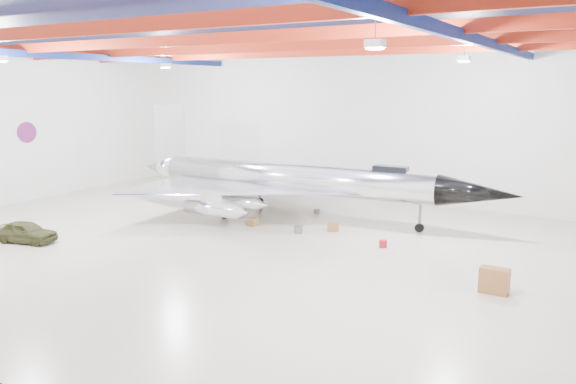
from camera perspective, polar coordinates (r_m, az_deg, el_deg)
The scene contains 15 objects.
floor at distance 30.24m, azimuth -5.28°, elevation -5.32°, with size 40.00×40.00×0.00m, color #B8B092.
wall_back at distance 42.23m, azimuth 6.61°, elevation 6.84°, with size 40.00×40.00×0.00m, color silver.
wall_left at distance 43.98m, azimuth -27.23°, elevation 5.87°, with size 30.00×30.00×0.00m, color silver.
ceiling at distance 29.17m, azimuth -5.66°, elevation 15.91°, with size 40.00×40.00×0.00m, color #0A0F38.
ceiling_structure at distance 29.12m, azimuth -5.64°, elevation 14.59°, with size 39.50×29.50×1.08m.
wall_roundel at distance 45.06m, azimuth -24.99°, elevation 5.51°, with size 1.50×1.50×0.10m, color #B21414.
jet_aircraft at distance 35.73m, azimuth 0.33°, elevation 1.01°, with size 25.70×15.55×7.00m.
jeep at distance 33.54m, azimuth -25.11°, elevation -3.67°, with size 1.38×3.44×1.17m, color #3A3C1E.
desk at distance 24.65m, azimuth 20.22°, elevation -8.46°, with size 1.16×0.58×1.07m, color brown.
engine_drum at distance 32.29m, azimuth 1.06°, elevation -3.82°, with size 0.49×0.49×0.44m, color #59595B.
parts_bin at distance 32.90m, azimuth 4.60°, elevation -3.57°, with size 0.65×0.52×0.46m, color olive.
crate_small at distance 37.91m, azimuth -5.44°, elevation -1.79°, with size 0.39×0.31×0.28m, color #59595B.
tool_chest at distance 29.97m, azimuth 9.64°, elevation -5.21°, with size 0.42×0.42×0.37m, color maroon.
oil_barrel at distance 34.08m, azimuth -3.62°, elevation -3.07°, with size 0.62×0.49×0.43m, color olive.
spares_box at distance 37.13m, azimuth 2.93°, elevation -1.97°, with size 0.38×0.38×0.34m, color #59595B.
Camera 1 is at (17.03, -23.53, 8.40)m, focal length 35.00 mm.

